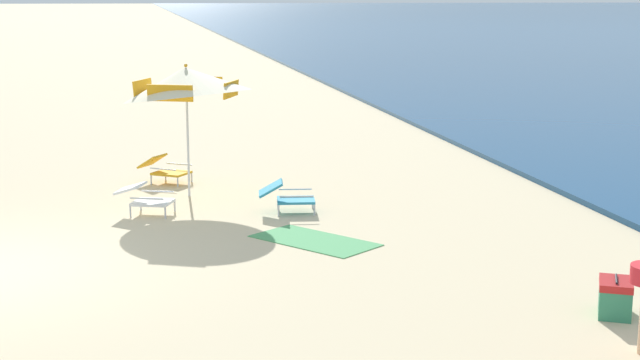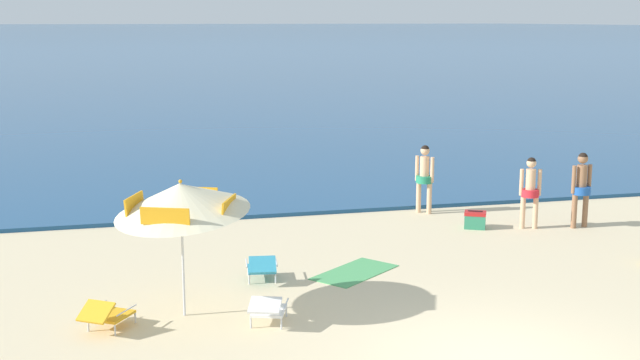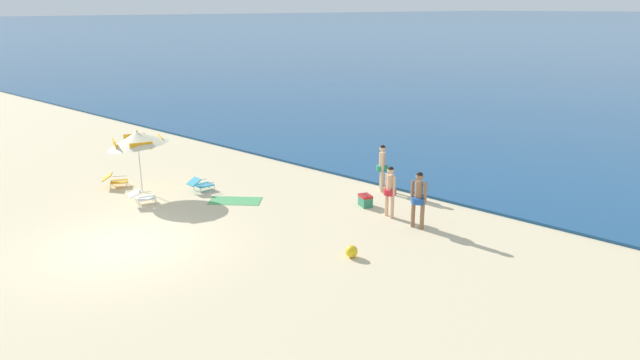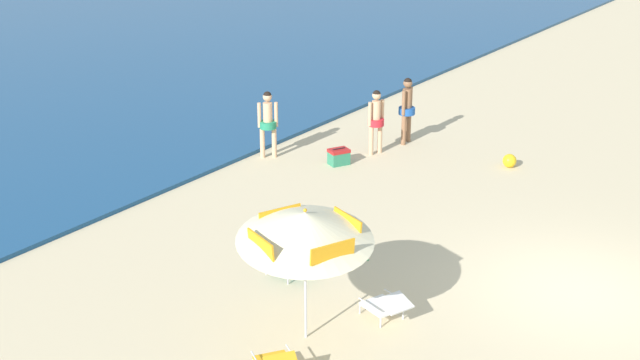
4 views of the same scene
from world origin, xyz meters
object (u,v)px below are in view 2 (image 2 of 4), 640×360
lounge_chair_beside_umbrella (262,267)px  person_standing_beside (424,174)px  lounge_chair_under_umbrella (267,309)px  lounge_chair_facing_sea (106,314)px  cooler_box (475,220)px  beach_towel (355,272)px  person_standing_near_shore (530,188)px  beach_umbrella_striped_main (181,198)px  person_wading_in (581,184)px

lounge_chair_beside_umbrella → person_standing_beside: 6.72m
lounge_chair_under_umbrella → lounge_chair_facing_sea: lounge_chair_facing_sea is taller
person_standing_beside → lounge_chair_beside_umbrella: bearing=-137.7°
cooler_box → beach_towel: 4.56m
lounge_chair_facing_sea → beach_towel: size_ratio=0.57×
lounge_chair_facing_sea → person_standing_near_shore: size_ratio=0.61×
person_standing_beside → cooler_box: 2.02m
person_standing_beside → beach_towel: bearing=-125.3°
beach_towel → cooler_box: bearing=35.3°
beach_umbrella_striped_main → person_standing_beside: 8.88m
beach_umbrella_striped_main → beach_towel: 4.24m
beach_umbrella_striped_main → lounge_chair_under_umbrella: beach_umbrella_striped_main is taller
beach_umbrella_striped_main → lounge_chair_under_umbrella: (1.26, -0.77, -1.71)m
lounge_chair_beside_umbrella → person_standing_beside: person_standing_beside is taller
beach_towel → beach_umbrella_striped_main: bearing=-155.1°
person_standing_near_shore → lounge_chair_facing_sea: bearing=-155.9°
lounge_chair_under_umbrella → cooler_box: lounge_chair_under_umbrella is taller
lounge_chair_beside_umbrella → person_wading_in: 8.30m
lounge_chair_beside_umbrella → beach_towel: (1.84, 0.10, -0.27)m
beach_umbrella_striped_main → person_wading_in: beach_umbrella_striped_main is taller
person_standing_near_shore → person_wading_in: size_ratio=0.95×
lounge_chair_facing_sea → cooler_box: 9.54m
person_standing_beside → beach_towel: 5.47m
lounge_chair_beside_umbrella → lounge_chair_facing_sea: lounge_chair_facing_sea is taller
lounge_chair_facing_sea → cooler_box: bearing=28.8°
person_standing_beside → lounge_chair_under_umbrella: bearing=-127.9°
lounge_chair_under_umbrella → cooler_box: (5.86, 4.98, -0.08)m
lounge_chair_facing_sea → beach_umbrella_striped_main: bearing=17.0°
person_standing_beside → cooler_box: person_standing_beside is taller
person_standing_near_shore → lounge_chair_under_umbrella: bearing=-146.6°
lounge_chair_under_umbrella → lounge_chair_beside_umbrella: size_ratio=1.04×
lounge_chair_facing_sea → cooler_box: (8.36, 4.59, -0.07)m
person_standing_beside → cooler_box: (0.61, -1.76, -0.80)m
lounge_chair_facing_sea → person_wading_in: 11.54m
beach_towel → person_wading_in: bearing=19.0°
lounge_chair_beside_umbrella → lounge_chair_facing_sea: bearing=-146.5°
beach_umbrella_striped_main → lounge_chair_facing_sea: 2.16m
lounge_chair_under_umbrella → lounge_chair_beside_umbrella: 2.27m
beach_umbrella_striped_main → lounge_chair_under_umbrella: bearing=-31.5°
person_standing_near_shore → lounge_chair_beside_umbrella: bearing=-160.3°
lounge_chair_beside_umbrella → person_standing_beside: (4.94, 4.49, 0.73)m
beach_umbrella_striped_main → person_standing_near_shore: bearing=25.1°
beach_umbrella_striped_main → cooler_box: size_ratio=5.24×
lounge_chair_under_umbrella → lounge_chair_facing_sea: (-2.50, 0.39, -0.01)m
lounge_chair_facing_sea → person_standing_beside: (7.76, 6.35, 0.73)m
person_standing_near_shore → person_standing_beside: 2.76m
lounge_chair_under_umbrella → person_standing_near_shore: size_ratio=0.58×
lounge_chair_facing_sea → person_standing_beside: person_standing_beside is taller
lounge_chair_beside_umbrella → person_standing_near_shore: bearing=19.7°
lounge_chair_beside_umbrella → beach_towel: bearing=3.2°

